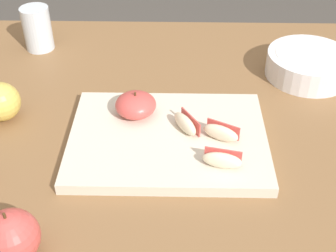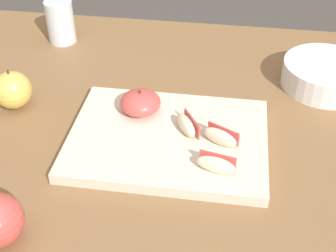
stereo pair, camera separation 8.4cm
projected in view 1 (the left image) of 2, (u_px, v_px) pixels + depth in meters
dining_table at (181, 156)px, 0.98m from camera, size 1.30×0.87×0.72m
cutting_board at (168, 139)px, 0.86m from camera, size 0.36×0.27×0.02m
apple_half_skin_up at (136, 105)px, 0.89m from camera, size 0.08×0.08×0.05m
apple_wedge_right at (221, 133)px, 0.83m from camera, size 0.07×0.05×0.03m
apple_wedge_left at (186, 124)px, 0.85m from camera, size 0.05×0.07×0.03m
apple_wedge_front at (222, 160)px, 0.77m from camera, size 0.07×0.04×0.03m
whole_apple_pink_lady at (11, 237)px, 0.64m from camera, size 0.08×0.08×0.09m
whole_apple_golden at (1, 101)px, 0.90m from camera, size 0.08×0.08×0.09m
ceramic_fruit_bowl at (309, 64)px, 1.03m from camera, size 0.19×0.19×0.06m
drinking_glass_water at (37, 28)px, 1.12m from camera, size 0.07×0.07×0.10m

